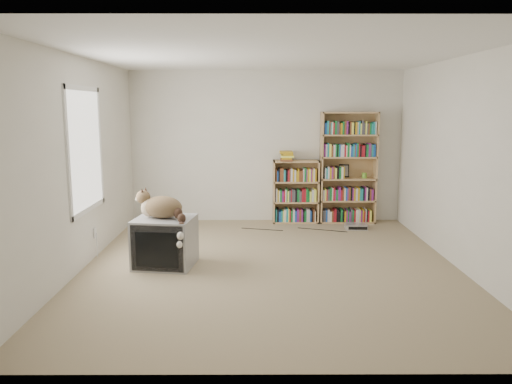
{
  "coord_description": "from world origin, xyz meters",
  "views": [
    {
      "loc": [
        -0.2,
        -5.83,
        1.91
      ],
      "look_at": [
        -0.17,
        1.0,
        0.74
      ],
      "focal_mm": 35.0,
      "sensor_mm": 36.0,
      "label": 1
    }
  ],
  "objects_px": {
    "crt_tv": "(165,242)",
    "bookcase_short": "(296,194)",
    "dvd_player": "(356,226)",
    "bookcase_tall": "(348,171)",
    "cat": "(165,211)"
  },
  "relations": [
    {
      "from": "cat",
      "to": "dvd_player",
      "type": "distance_m",
      "value": 3.35
    },
    {
      "from": "crt_tv",
      "to": "dvd_player",
      "type": "xyz_separation_m",
      "value": [
        2.7,
        1.83,
        -0.26
      ]
    },
    {
      "from": "cat",
      "to": "bookcase_tall",
      "type": "relative_size",
      "value": 0.38
    },
    {
      "from": "cat",
      "to": "bookcase_tall",
      "type": "height_order",
      "value": "bookcase_tall"
    },
    {
      "from": "bookcase_tall",
      "to": "bookcase_short",
      "type": "xyz_separation_m",
      "value": [
        -0.86,
        -0.0,
        -0.39
      ]
    },
    {
      "from": "bookcase_tall",
      "to": "dvd_player",
      "type": "bearing_deg",
      "value": -82.79
    },
    {
      "from": "bookcase_tall",
      "to": "crt_tv",
      "type": "bearing_deg",
      "value": -138.56
    },
    {
      "from": "crt_tv",
      "to": "bookcase_tall",
      "type": "height_order",
      "value": "bookcase_tall"
    },
    {
      "from": "bookcase_tall",
      "to": "bookcase_short",
      "type": "height_order",
      "value": "bookcase_tall"
    },
    {
      "from": "crt_tv",
      "to": "bookcase_short",
      "type": "height_order",
      "value": "bookcase_short"
    },
    {
      "from": "bookcase_tall",
      "to": "dvd_player",
      "type": "height_order",
      "value": "bookcase_tall"
    },
    {
      "from": "bookcase_tall",
      "to": "cat",
      "type": "bearing_deg",
      "value": -137.69
    },
    {
      "from": "cat",
      "to": "bookcase_short",
      "type": "xyz_separation_m",
      "value": [
        1.76,
        2.38,
        -0.21
      ]
    },
    {
      "from": "dvd_player",
      "to": "crt_tv",
      "type": "bearing_deg",
      "value": -142.63
    },
    {
      "from": "dvd_player",
      "to": "bookcase_tall",
      "type": "bearing_deg",
      "value": 100.42
    }
  ]
}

